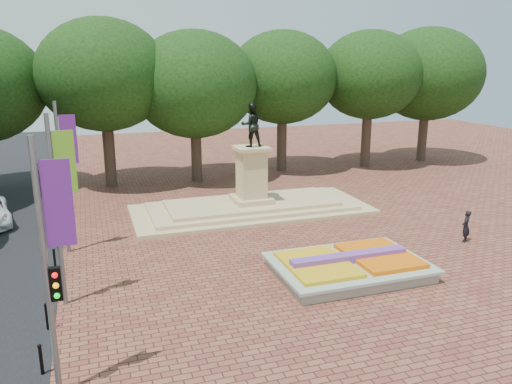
% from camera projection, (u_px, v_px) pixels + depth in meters
% --- Properties ---
extents(ground, '(90.00, 90.00, 0.00)m').
position_uv_depth(ground, '(307.00, 260.00, 22.51)').
color(ground, brown).
rests_on(ground, ground).
extents(flower_bed, '(6.30, 4.30, 0.91)m').
position_uv_depth(flower_bed, '(349.00, 266.00, 20.90)').
color(flower_bed, gray).
rests_on(flower_bed, ground).
extents(monument, '(14.00, 6.00, 6.40)m').
position_uv_depth(monument, '(252.00, 197.00, 29.62)').
color(monument, tan).
rests_on(monument, ground).
extents(tree_row_back, '(44.80, 8.80, 10.43)m').
position_uv_depth(tree_row_back, '(239.00, 89.00, 38.04)').
color(tree_row_back, '#3B2920').
rests_on(tree_row_back, ground).
extents(banner_poles, '(0.88, 11.17, 7.00)m').
position_uv_depth(banner_poles, '(59.00, 205.00, 17.20)').
color(banner_poles, slate).
rests_on(banner_poles, ground).
extents(bollard_row, '(0.12, 13.12, 0.98)m').
position_uv_depth(bollard_row, '(49.00, 298.00, 17.68)').
color(bollard_row, black).
rests_on(bollard_row, ground).
extents(pedestrian, '(0.69, 0.67, 1.61)m').
position_uv_depth(pedestrian, '(466.00, 226.00, 24.56)').
color(pedestrian, black).
rests_on(pedestrian, ground).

